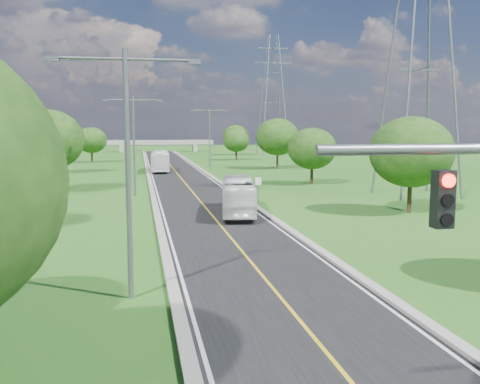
% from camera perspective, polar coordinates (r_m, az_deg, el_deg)
% --- Properties ---
extents(ground, '(260.00, 260.00, 0.00)m').
position_cam_1_polar(ground, '(70.25, -6.16, 1.26)').
color(ground, '#235B19').
rests_on(ground, ground).
extents(road, '(8.00, 150.00, 0.06)m').
position_cam_1_polar(road, '(76.20, -6.52, 1.72)').
color(road, black).
rests_on(road, ground).
extents(curb_left, '(0.50, 150.00, 0.22)m').
position_cam_1_polar(curb_left, '(76.00, -9.72, 1.72)').
color(curb_left, gray).
rests_on(curb_left, ground).
extents(curb_right, '(0.50, 150.00, 0.22)m').
position_cam_1_polar(curb_right, '(76.62, -3.35, 1.85)').
color(curb_right, gray).
rests_on(curb_right, ground).
extents(speed_limit_sign, '(0.55, 0.09, 2.40)m').
position_cam_1_polar(speed_limit_sign, '(49.16, 1.96, 0.71)').
color(speed_limit_sign, slate).
rests_on(speed_limit_sign, ground).
extents(overpass, '(30.00, 3.00, 3.20)m').
position_cam_1_polar(overpass, '(149.85, -8.66, 5.19)').
color(overpass, gray).
rests_on(overpass, ground).
extents(streetlight_near_left, '(5.90, 0.25, 10.00)m').
position_cam_1_polar(streetlight_near_left, '(21.71, -11.91, 4.07)').
color(streetlight_near_left, slate).
rests_on(streetlight_near_left, ground).
extents(streetlight_mid_left, '(5.90, 0.25, 10.00)m').
position_cam_1_polar(streetlight_mid_left, '(54.69, -11.27, 5.78)').
color(streetlight_mid_left, slate).
rests_on(streetlight_mid_left, ground).
extents(streetlight_far_right, '(5.90, 0.25, 10.00)m').
position_cam_1_polar(streetlight_far_right, '(88.44, -3.26, 6.32)').
color(streetlight_far_right, slate).
rests_on(streetlight_far_right, ground).
extents(power_tower_near, '(9.00, 6.40, 28.00)m').
position_cam_1_polar(power_tower_near, '(57.25, 18.68, 13.69)').
color(power_tower_near, slate).
rests_on(power_tower_near, ground).
extents(power_tower_far, '(9.00, 6.40, 28.00)m').
position_cam_1_polar(power_tower_far, '(128.80, 3.50, 10.13)').
color(power_tower_far, slate).
rests_on(power_tower_far, ground).
extents(tree_lc, '(7.56, 7.56, 8.79)m').
position_cam_1_polar(tree_lc, '(60.44, -19.82, 5.25)').
color(tree_lc, black).
rests_on(tree_lc, ground).
extents(tree_ld, '(6.72, 6.72, 7.82)m').
position_cam_1_polar(tree_ld, '(84.48, -18.61, 5.27)').
color(tree_ld, black).
rests_on(tree_ld, ground).
extents(tree_le, '(5.88, 5.88, 6.84)m').
position_cam_1_polar(tree_le, '(108.08, -15.56, 5.35)').
color(tree_le, black).
rests_on(tree_le, ground).
extents(tree_rb, '(6.72, 6.72, 7.82)m').
position_cam_1_polar(tree_rb, '(45.21, 17.80, 4.09)').
color(tree_rb, black).
rests_on(tree_rb, ground).
extents(tree_rc, '(5.88, 5.88, 6.84)m').
position_cam_1_polar(tree_rc, '(65.07, 7.70, 4.61)').
color(tree_rc, black).
rests_on(tree_rc, ground).
extents(tree_rd, '(7.14, 7.14, 8.30)m').
position_cam_1_polar(tree_rd, '(88.62, 4.02, 5.88)').
color(tree_rd, black).
rests_on(tree_rd, ground).
extents(tree_re, '(5.46, 5.46, 6.35)m').
position_cam_1_polar(tree_re, '(111.54, -0.39, 5.49)').
color(tree_re, black).
rests_on(tree_re, ground).
extents(tree_rf, '(6.30, 6.30, 7.33)m').
position_cam_1_polar(tree_rf, '(131.82, -0.46, 6.00)').
color(tree_rf, black).
rests_on(tree_rf, ground).
extents(bus_outbound, '(4.05, 10.58, 2.88)m').
position_cam_1_polar(bus_outbound, '(42.57, -0.19, -0.41)').
color(bus_outbound, silver).
rests_on(bus_outbound, road).
extents(bus_inbound, '(3.10, 11.53, 3.19)m').
position_cam_1_polar(bus_inbound, '(83.76, -8.52, 3.28)').
color(bus_inbound, white).
rests_on(bus_inbound, road).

